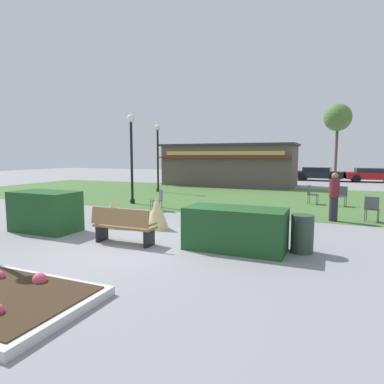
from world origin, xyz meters
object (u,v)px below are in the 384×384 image
Objects in this scene: lamppost_far at (158,150)px; parked_car_west_slot at (256,172)px; cafe_chair_east at (311,193)px; parked_car_east_slot at (372,175)px; tree_left_bg at (338,118)px; person_strolling at (334,197)px; lamppost_mid at (131,148)px; food_kiosk at (229,165)px; cafe_chair_west at (342,194)px; parked_car_center_slot at (318,173)px; park_bench at (123,226)px; cafe_chair_center at (372,207)px; trash_bin at (302,234)px; cafe_chair_north at (158,198)px.

lamppost_far is 14.31m from parked_car_west_slot.
cafe_chair_east is 16.03m from parked_car_east_slot.
tree_left_bg is (7.03, 6.20, 5.48)m from parked_car_west_slot.
person_strolling is at bearing -98.51° from parked_car_east_slot.
lamppost_mid is 22.20m from parked_car_east_slot.
cafe_chair_west is at bearing -46.72° from food_kiosk.
parked_car_center_slot is at bearing 0.02° from parked_car_west_slot.
cafe_chair_west is at bearing -65.16° from parked_car_west_slot.
park_bench is at bearing -99.25° from tree_left_bg.
food_kiosk is at bearing 128.54° from cafe_chair_east.
parked_car_center_slot is at bearing 81.71° from park_bench.
cafe_chair_west is 3.92m from person_strolling.
parked_car_center_slot is (-1.67, 15.69, 0.12)m from cafe_chair_west.
tree_left_bg is at bearing 61.16° from food_kiosk.
lamppost_mid reaches higher than cafe_chair_center.
trash_bin is 8.31m from cafe_chair_west.
cafe_chair_north is at bearing -60.93° from lamppost_far.
trash_bin is 8.39m from cafe_chair_east.
cafe_chair_center is at bearing -67.07° from parked_car_west_slot.
lamppost_far is 11.82m from person_strolling.
cafe_chair_center is (8.64, -11.80, -1.04)m from food_kiosk.
trash_bin is (4.32, 1.03, -0.03)m from park_bench.
lamppost_mid is (-3.83, 6.24, 2.15)m from park_bench.
lamppost_far reaches higher than trash_bin.
parked_car_center_slot is (-1.34, 19.58, -0.22)m from person_strolling.
lamppost_far is 2.47× the size of person_strolling.
cafe_chair_center is 1.00× the size of cafe_chair_north.
lamppost_far is at bearing 114.83° from park_bench.
trash_bin is at bearing -98.54° from parked_car_east_slot.
lamppost_mid is at bearing 177.01° from cafe_chair_center.
person_strolling is at bearing 4.25° from cafe_chair_north.
parked_car_center_slot is (-2.55, 19.26, 0.12)m from cafe_chair_center.
food_kiosk is (-6.76, 16.48, 1.12)m from trash_bin.
parked_car_west_slot is 0.98× the size of parked_car_center_slot.
parked_car_west_slot reaches higher than cafe_chair_east.
food_kiosk is 11.22× the size of cafe_chair_center.
lamppost_mid is 5.12m from lamppost_far.
tree_left_bg reaches higher than cafe_chair_center.
park_bench is 1.89× the size of trash_bin.
tree_left_bg is (-1.12, 25.46, 5.60)m from cafe_chair_center.
food_kiosk is at bearing 97.94° from park_bench.
person_strolling is 0.39× the size of parked_car_east_slot.
parked_car_east_slot is at bearing 81.46° from trash_bin.
cafe_chair_east is at bearing -92.82° from tree_left_bg.
park_bench is 10.70m from cafe_chair_west.
parked_car_west_slot is (-6.94, 19.58, -0.22)m from person_strolling.
parked_car_center_slot reaches higher than cafe_chair_west.
person_strolling reaches higher than parked_car_west_slot.
cafe_chair_north is (0.76, -12.62, -1.04)m from food_kiosk.
park_bench is at bearing 94.57° from person_strolling.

